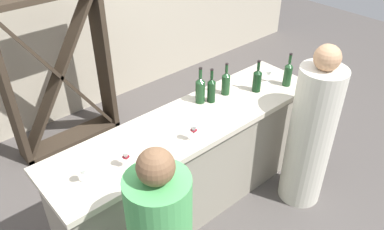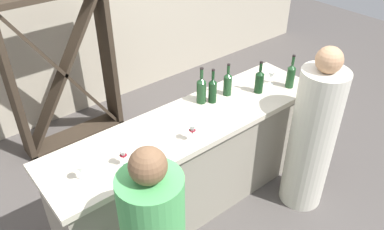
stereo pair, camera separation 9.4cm
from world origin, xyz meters
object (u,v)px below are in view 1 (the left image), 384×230
object	(u,v)px
wine_bottle_rightmost_olive_green	(288,73)
wine_glass_near_center	(126,157)
wine_glass_near_right	(83,172)
person_left_guest	(311,135)
wine_rack	(58,75)
wine_bottle_second_right_dark_green	(257,80)
wine_bottle_center_olive_green	(226,83)
wine_glass_far_left	(268,74)
wine_bottle_second_left_dark_green	(211,89)
wine_glass_near_left	(194,130)
wine_bottle_leftmost_olive_green	(200,89)

from	to	relation	value
wine_bottle_rightmost_olive_green	wine_glass_near_center	world-z (taller)	wine_bottle_rightmost_olive_green
wine_glass_near_right	person_left_guest	size ratio (longest dim) A/B	0.09
wine_bottle_rightmost_olive_green	wine_rack	bearing A→B (deg)	129.19
wine_bottle_second_right_dark_green	wine_bottle_rightmost_olive_green	world-z (taller)	wine_bottle_rightmost_olive_green
wine_bottle_center_olive_green	wine_bottle_rightmost_olive_green	size ratio (longest dim) A/B	0.94
wine_rack	wine_glass_far_left	size ratio (longest dim) A/B	12.37
wine_rack	wine_bottle_second_right_dark_green	distance (m)	2.06
wine_bottle_rightmost_olive_green	wine_glass_near_right	distance (m)	2.07
wine_bottle_rightmost_olive_green	wine_glass_near_center	bearing A→B (deg)	179.36
wine_rack	wine_bottle_second_left_dark_green	xyz separation A→B (m)	(0.74, -1.54, 0.22)
wine_bottle_second_left_dark_green	wine_bottle_second_right_dark_green	size ratio (longest dim) A/B	1.04
wine_glass_near_center	person_left_guest	world-z (taller)	person_left_guest
wine_bottle_rightmost_olive_green	wine_glass_near_right	world-z (taller)	wine_bottle_rightmost_olive_green
wine_glass_near_right	person_left_guest	bearing A→B (deg)	-15.64
wine_glass_near_left	person_left_guest	distance (m)	1.15
wine_bottle_leftmost_olive_green	person_left_guest	xyz separation A→B (m)	(0.62, -0.77, -0.37)
wine_rack	wine_glass_near_right	size ratio (longest dim) A/B	12.74
wine_rack	wine_bottle_leftmost_olive_green	size ratio (longest dim) A/B	5.09
wine_bottle_second_right_dark_green	wine_bottle_rightmost_olive_green	xyz separation A→B (m)	(0.29, -0.12, 0.01)
wine_bottle_second_right_dark_green	wine_glass_near_left	distance (m)	0.94
wine_glass_near_center	wine_bottle_center_olive_green	bearing A→B (deg)	11.45
wine_bottle_leftmost_olive_green	wine_bottle_center_olive_green	world-z (taller)	wine_bottle_leftmost_olive_green
wine_rack	wine_bottle_center_olive_green	bearing A→B (deg)	-58.99
wine_bottle_center_olive_green	wine_glass_near_left	bearing A→B (deg)	-153.94
wine_glass_near_right	wine_glass_far_left	size ratio (longest dim) A/B	0.97
wine_glass_near_right	wine_glass_far_left	xyz separation A→B (m)	(1.96, 0.07, 0.00)
person_left_guest	wine_bottle_center_olive_green	bearing A→B (deg)	33.28
wine_glass_near_left	wine_glass_near_center	world-z (taller)	wine_glass_near_left
wine_bottle_second_left_dark_green	wine_glass_near_left	xyz separation A→B (m)	(-0.49, -0.32, -0.02)
wine_bottle_second_left_dark_green	wine_bottle_second_right_dark_green	world-z (taller)	wine_bottle_second_left_dark_green
wine_bottle_center_olive_green	wine_bottle_rightmost_olive_green	xyz separation A→B (m)	(0.55, -0.27, 0.01)
wine_glass_near_left	wine_glass_far_left	size ratio (longest dim) A/B	1.12
wine_glass_near_left	wine_bottle_leftmost_olive_green	bearing A→B (deg)	42.82
wine_bottle_center_olive_green	wine_glass_near_right	bearing A→B (deg)	-172.55
wine_bottle_second_left_dark_green	person_left_guest	world-z (taller)	person_left_guest
person_left_guest	wine_bottle_rightmost_olive_green	bearing A→B (deg)	-15.73
wine_bottle_center_olive_green	wine_bottle_second_right_dark_green	size ratio (longest dim) A/B	1.00
wine_glass_near_left	wine_rack	bearing A→B (deg)	97.58
wine_bottle_rightmost_olive_green	wine_glass_near_left	xyz separation A→B (m)	(-1.22, -0.06, -0.02)
wine_bottle_leftmost_olive_green	wine_bottle_second_right_dark_green	distance (m)	0.55
wine_bottle_second_left_dark_green	person_left_guest	distance (m)	0.96
wine_glass_far_left	person_left_guest	distance (m)	0.69
wine_rack	wine_glass_near_left	size ratio (longest dim) A/B	11.05
wine_rack	wine_bottle_second_left_dark_green	distance (m)	1.72
wine_bottle_center_olive_green	wine_bottle_second_right_dark_green	xyz separation A→B (m)	(0.25, -0.15, 0.00)
wine_rack	wine_bottle_second_right_dark_green	world-z (taller)	wine_rack
wine_bottle_rightmost_olive_green	wine_glass_far_left	bearing A→B (deg)	125.28
wine_bottle_leftmost_olive_green	wine_glass_far_left	distance (m)	0.73
wine_glass_far_left	person_left_guest	size ratio (longest dim) A/B	0.09
wine_bottle_rightmost_olive_green	wine_glass_near_center	distance (m)	1.77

